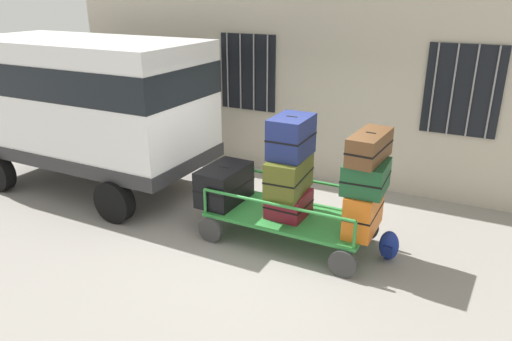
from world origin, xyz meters
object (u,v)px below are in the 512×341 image
(luggage_cart, at_px, (289,219))
(backpack, at_px, (389,246))
(suitcase_midleft_middle, at_px, (289,175))
(suitcase_left_bottom, at_px, (224,184))
(suitcase_midleft_top, at_px, (291,137))
(suitcase_center_middle, at_px, (366,176))
(suitcase_midleft_bottom, at_px, (289,203))
(suitcase_center_top, at_px, (370,147))
(suitcase_center_bottom, at_px, (364,210))
(van, at_px, (87,99))

(luggage_cart, bearing_deg, backpack, 5.38)
(suitcase_midleft_middle, bearing_deg, backpack, 6.68)
(suitcase_left_bottom, distance_m, suitcase_midleft_top, 1.43)
(suitcase_midleft_middle, xyz_separation_m, suitcase_center_middle, (1.10, 0.02, 0.17))
(suitcase_left_bottom, xyz_separation_m, suitcase_midleft_bottom, (1.10, 0.00, -0.10))
(suitcase_center_middle, height_order, suitcase_center_top, suitcase_center_top)
(luggage_cart, relative_size, suitcase_midleft_top, 3.34)
(suitcase_left_bottom, bearing_deg, suitcase_midleft_bottom, 0.06)
(suitcase_center_bottom, bearing_deg, backpack, 18.32)
(suitcase_center_top, bearing_deg, backpack, 15.14)
(suitcase_midleft_top, distance_m, suitcase_center_middle, 1.16)
(suitcase_midleft_top, relative_size, suitcase_center_bottom, 0.85)
(suitcase_center_middle, xyz_separation_m, backpack, (0.37, 0.15, -1.03))
(suitcase_midleft_bottom, relative_size, backpack, 1.42)
(luggage_cart, height_order, suitcase_midleft_top, suitcase_midleft_top)
(suitcase_midleft_top, height_order, suitcase_center_bottom, suitcase_midleft_top)
(luggage_cart, relative_size, suitcase_center_middle, 3.37)
(suitcase_left_bottom, height_order, suitcase_center_top, suitcase_center_top)
(suitcase_left_bottom, bearing_deg, van, 173.87)
(suitcase_center_top, height_order, backpack, suitcase_center_top)
(luggage_cart, bearing_deg, suitcase_midleft_top, 90.00)
(suitcase_midleft_bottom, bearing_deg, van, 175.48)
(suitcase_center_top, bearing_deg, suitcase_midleft_bottom, -177.30)
(suitcase_center_middle, bearing_deg, suitcase_midleft_top, 178.53)
(suitcase_midleft_middle, bearing_deg, suitcase_center_top, 3.78)
(suitcase_center_top, bearing_deg, suitcase_midleft_middle, -176.22)
(suitcase_midleft_top, xyz_separation_m, suitcase_center_bottom, (1.10, 0.00, -0.90))
(van, height_order, suitcase_midleft_bottom, van)
(luggage_cart, distance_m, suitcase_midleft_middle, 0.71)
(suitcase_center_middle, height_order, backpack, suitcase_center_middle)
(van, bearing_deg, backpack, -1.83)
(suitcase_midleft_middle, relative_size, suitcase_center_bottom, 1.07)
(suitcase_center_bottom, relative_size, backpack, 1.94)
(suitcase_midleft_bottom, height_order, suitcase_midleft_middle, suitcase_midleft_middle)
(suitcase_midleft_middle, bearing_deg, luggage_cart, 90.00)
(suitcase_midleft_bottom, relative_size, suitcase_center_bottom, 0.74)
(van, bearing_deg, luggage_cart, -4.34)
(luggage_cart, bearing_deg, suitcase_midleft_bottom, -90.00)
(luggage_cart, height_order, backpack, backpack)
(suitcase_left_bottom, height_order, suitcase_center_bottom, suitcase_center_bottom)
(suitcase_midleft_bottom, bearing_deg, suitcase_midleft_top, 90.00)
(luggage_cart, height_order, suitcase_midleft_middle, suitcase_midleft_middle)
(suitcase_left_bottom, distance_m, suitcase_center_top, 2.38)
(luggage_cart, xyz_separation_m, suitcase_left_bottom, (-1.10, -0.01, 0.35))
(luggage_cart, relative_size, suitcase_midleft_middle, 2.66)
(suitcase_left_bottom, relative_size, backpack, 2.14)
(van, relative_size, luggage_cart, 1.85)
(van, relative_size, backpack, 10.21)
(suitcase_midleft_middle, relative_size, suitcase_center_middle, 1.27)
(luggage_cart, distance_m, suitcase_midleft_bottom, 0.26)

